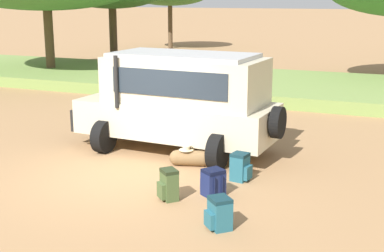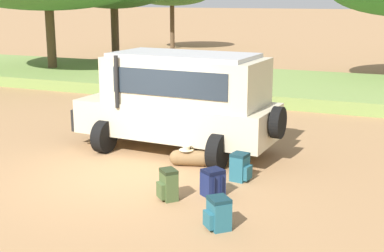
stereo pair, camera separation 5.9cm
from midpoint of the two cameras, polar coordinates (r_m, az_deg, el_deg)
ground_plane at (r=11.53m, az=-7.72°, el=-5.52°), size 320.00×320.00×0.00m
grass_bank at (r=22.12m, az=7.81°, el=4.32°), size 120.00×7.00×0.44m
safari_vehicle at (r=13.14m, az=-1.39°, el=2.83°), size 5.40×2.89×2.44m
backpack_beside_front_wheel at (r=10.18m, az=-2.67°, el=-6.31°), size 0.46×0.46×0.60m
backpack_cluster_center at (r=10.41m, az=2.08°, el=-6.04°), size 0.53×0.51×0.53m
backpack_near_rear_wheel at (r=8.98m, az=2.74°, el=-9.30°), size 0.51×0.51×0.55m
backpack_outermost at (r=11.25m, az=5.03°, el=-4.39°), size 0.46×0.40×0.59m
duffel_bag_low_black_case at (r=12.20m, az=-0.29°, el=-3.40°), size 0.95×0.53×0.46m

